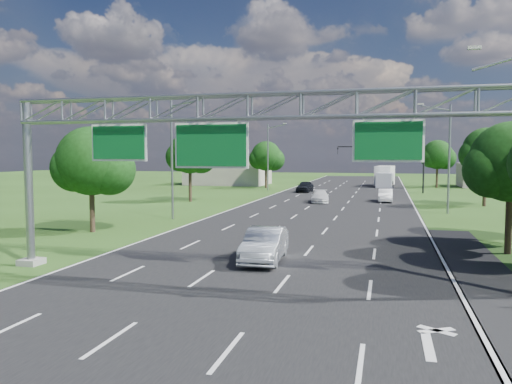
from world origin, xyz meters
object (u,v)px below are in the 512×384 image
(box_truck, at_px, (385,177))
(sign_gantry, at_px, (252,121))
(silver_sedan, at_px, (265,245))
(traffic_signal, at_px, (398,157))

(box_truck, bearing_deg, sign_gantry, -87.29)
(sign_gantry, xyz_separation_m, silver_sedan, (-0.33, 3.73, -6.04))
(traffic_signal, relative_size, box_truck, 1.29)
(silver_sedan, height_order, box_truck, box_truck)
(traffic_signal, bearing_deg, box_truck, 97.17)
(silver_sedan, bearing_deg, traffic_signal, 77.92)
(traffic_signal, bearing_deg, silver_sedan, -98.63)
(traffic_signal, bearing_deg, sign_gantry, -97.68)
(sign_gantry, distance_m, silver_sedan, 7.11)
(traffic_signal, xyz_separation_m, box_truck, (-1.79, 14.25, -3.50))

